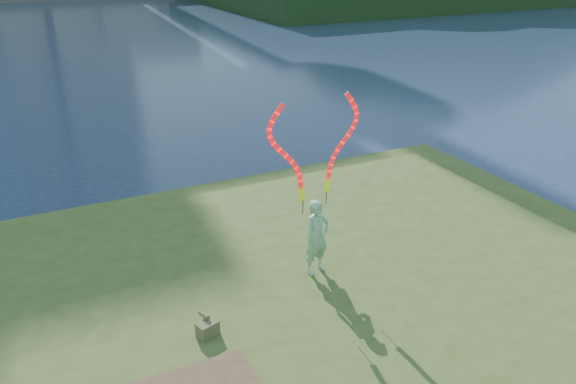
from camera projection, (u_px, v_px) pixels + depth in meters
ground at (238, 322)px, 11.44m from camera, size 320.00×320.00×0.00m
grassy_knoll at (288, 382)px, 9.42m from camera, size 20.00×18.00×0.80m
woman_with_ribbons at (317, 210)px, 11.18m from camera, size 1.98×0.65×4.00m
canvas_bag at (207, 328)px, 9.78m from camera, size 0.42×0.47×0.35m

